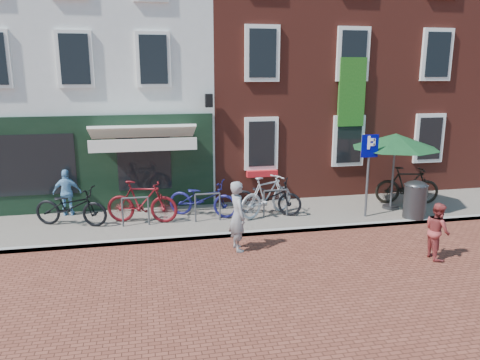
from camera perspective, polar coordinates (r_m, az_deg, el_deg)
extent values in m
plane|color=brown|center=(12.54, 3.66, -6.72)|extent=(80.00, 80.00, 0.00)
cube|color=slate|center=(14.16, 5.97, -4.19)|extent=(24.00, 3.00, 0.10)
cube|color=silver|center=(18.44, -17.93, 13.33)|extent=(8.00, 8.00, 9.00)
cube|color=maroon|center=(19.08, 4.14, 15.40)|extent=(6.00, 8.00, 10.00)
cube|color=maroon|center=(21.49, 20.24, 14.41)|extent=(6.00, 8.00, 10.00)
cylinder|color=#363538|center=(14.40, 20.68, -2.50)|extent=(0.64, 0.64, 0.96)
ellipsoid|color=#363538|center=(14.27, 20.86, -0.37)|extent=(0.64, 0.64, 0.29)
cylinder|color=#4C4C4F|center=(13.90, 15.40, 0.37)|extent=(0.07, 0.07, 2.38)
cube|color=#000377|center=(13.72, 15.67, 4.05)|extent=(0.50, 0.04, 0.65)
cylinder|color=#4C4C4F|center=(15.24, 17.98, -3.16)|extent=(0.50, 0.50, 0.08)
cylinder|color=#4C4C4F|center=(14.99, 18.27, 0.77)|extent=(0.06, 0.06, 2.22)
cone|color=#154521|center=(14.80, 18.59, 4.96)|extent=(2.64, 2.64, 0.45)
imported|color=gray|center=(11.23, -0.28, -4.45)|extent=(0.49, 0.67, 1.73)
imported|color=#963534|center=(11.75, 23.07, -5.75)|extent=(0.56, 0.69, 1.34)
imported|color=#72AAD7|center=(14.56, -20.46, -1.45)|extent=(0.83, 0.40, 1.38)
imported|color=black|center=(13.61, -20.05, -3.07)|extent=(2.19, 1.36, 1.09)
imported|color=#5D0E13|center=(13.30, -11.93, -2.63)|extent=(2.09, 1.07, 1.21)
imported|color=#171655|center=(13.63, -4.60, -2.25)|extent=(2.18, 1.55, 1.09)
imported|color=#B1B1B3|center=(13.65, 3.31, -1.95)|extent=(2.04, 1.45, 1.21)
imported|color=black|center=(13.79, 3.32, -2.05)|extent=(2.18, 1.50, 1.09)
imported|color=black|center=(15.79, 19.84, -0.63)|extent=(2.08, 1.04, 1.21)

